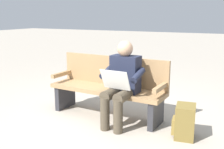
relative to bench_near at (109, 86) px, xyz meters
The scene contains 4 objects.
ground_plane 0.46m from the bench_near, 87.15° to the left, with size 40.00×40.00×0.00m, color #A89E8E.
bench_near is the anchor object (origin of this frame).
person_seated 0.45m from the bench_near, 143.02° to the left, with size 0.58×0.59×1.18m.
backpack 1.28m from the bench_near, 166.95° to the left, with size 0.31×0.34×0.43m.
Camera 1 is at (-1.86, 3.49, 1.53)m, focal length 43.65 mm.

